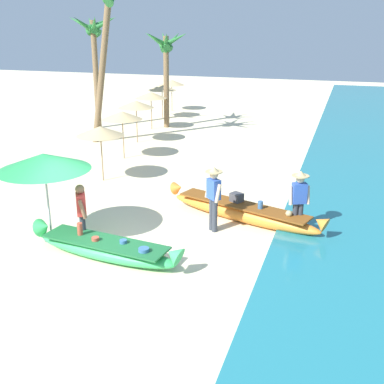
% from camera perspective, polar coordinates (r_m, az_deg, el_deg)
% --- Properties ---
extents(ground_plane, '(80.00, 80.00, 0.00)m').
position_cam_1_polar(ground_plane, '(11.52, -11.58, -7.46)').
color(ground_plane, beige).
extents(boat_green_foreground, '(4.00, 1.17, 0.73)m').
position_cam_1_polar(boat_green_foreground, '(11.26, -10.33, -6.65)').
color(boat_green_foreground, '#38B760').
rests_on(boat_green_foreground, ground).
extents(boat_orange_midground, '(4.75, 2.03, 0.74)m').
position_cam_1_polar(boat_orange_midground, '(13.18, 6.04, -2.36)').
color(boat_orange_midground, orange).
rests_on(boat_orange_midground, ground).
extents(person_vendor_hatted, '(0.54, 0.50, 1.75)m').
position_cam_1_polar(person_vendor_hatted, '(12.24, 2.60, -0.26)').
color(person_vendor_hatted, '#333842').
rests_on(person_vendor_hatted, ground).
extents(person_tourist_customer, '(0.45, 0.56, 1.55)m').
position_cam_1_polar(person_tourist_customer, '(11.80, -13.06, -2.27)').
color(person_tourist_customer, '#333842').
rests_on(person_tourist_customer, ground).
extents(person_vendor_assistant, '(0.58, 0.44, 1.66)m').
position_cam_1_polar(person_vendor_assistant, '(12.48, 12.67, -0.60)').
color(person_vendor_assistant, '#333842').
rests_on(person_vendor_assistant, ground).
extents(patio_umbrella_large, '(2.22, 2.22, 2.25)m').
position_cam_1_polar(patio_umbrella_large, '(11.90, -17.31, 3.43)').
color(patio_umbrella_large, '#B7B7BC').
rests_on(patio_umbrella_large, ground).
extents(parasol_row_0, '(1.60, 1.60, 1.91)m').
position_cam_1_polar(parasol_row_0, '(16.44, -10.91, 7.17)').
color(parasol_row_0, '#8E6B47').
rests_on(parasol_row_0, ground).
extents(parasol_row_1, '(1.60, 1.60, 1.91)m').
position_cam_1_polar(parasol_row_1, '(19.22, -8.35, 9.05)').
color(parasol_row_1, '#8E6B47').
rests_on(parasol_row_1, ground).
extents(parasol_row_2, '(1.60, 1.60, 1.91)m').
position_cam_1_polar(parasol_row_2, '(21.92, -6.71, 10.38)').
color(parasol_row_2, '#8E6B47').
rests_on(parasol_row_2, ground).
extents(parasol_row_3, '(1.60, 1.60, 1.91)m').
position_cam_1_polar(parasol_row_3, '(24.78, -4.93, 11.47)').
color(parasol_row_3, '#8E6B47').
rests_on(parasol_row_3, ground).
extents(parasol_row_4, '(1.60, 1.60, 1.91)m').
position_cam_1_polar(parasol_row_4, '(27.87, -3.61, 12.37)').
color(parasol_row_4, '#8E6B47').
rests_on(parasol_row_4, ground).
extents(parasol_row_5, '(1.60, 1.60, 1.91)m').
position_cam_1_polar(parasol_row_5, '(30.32, -2.45, 12.96)').
color(parasol_row_5, '#8E6B47').
rests_on(parasol_row_5, ground).
extents(palm_tree_tall_inland, '(2.77, 2.69, 7.04)m').
position_cam_1_polar(palm_tree_tall_inland, '(21.63, -10.00, 20.66)').
color(palm_tree_tall_inland, brown).
rests_on(palm_tree_tall_inland, ground).
extents(palm_tree_leaning_seaward, '(2.38, 2.54, 4.91)m').
position_cam_1_polar(palm_tree_leaning_seaward, '(25.03, -3.18, 16.56)').
color(palm_tree_leaning_seaward, brown).
rests_on(palm_tree_leaning_seaward, ground).
extents(palm_tree_mid_cluster, '(2.73, 2.37, 5.66)m').
position_cam_1_polar(palm_tree_mid_cluster, '(25.34, -11.70, 17.67)').
color(palm_tree_mid_cluster, brown).
rests_on(palm_tree_mid_cluster, ground).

